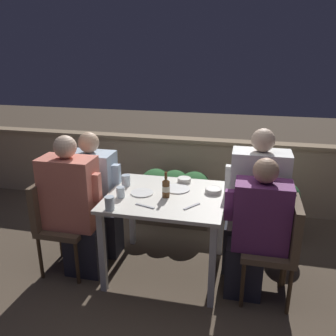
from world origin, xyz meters
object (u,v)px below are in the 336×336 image
at_px(chair_right_far, 275,222).
at_px(potted_plant, 283,205).
at_px(chair_left_far, 78,202).
at_px(chair_left_near, 56,217).
at_px(chair_right_near, 280,241).
at_px(person_coral_top, 74,208).
at_px(person_purple_stripe, 255,230).
at_px(beer_bottle, 166,188).
at_px(person_blue_shirt, 96,195).
at_px(person_white_polo, 254,205).

height_order(chair_right_far, potted_plant, chair_right_far).
xyz_separation_m(chair_left_far, potted_plant, (1.97, 0.67, -0.13)).
relative_size(chair_left_near, chair_right_far, 1.00).
bearing_deg(chair_right_near, person_coral_top, -179.57).
relative_size(person_coral_top, chair_left_far, 1.48).
height_order(person_coral_top, chair_right_near, person_coral_top).
bearing_deg(chair_right_near, person_purple_stripe, -180.00).
bearing_deg(person_purple_stripe, person_coral_top, -179.52).
relative_size(chair_left_near, person_coral_top, 0.68).
distance_m(person_purple_stripe, beer_bottle, 0.79).
xyz_separation_m(chair_left_near, beer_bottle, (0.97, 0.14, 0.31)).
height_order(chair_right_near, person_purple_stripe, person_purple_stripe).
bearing_deg(beer_bottle, chair_right_near, -7.43).
distance_m(chair_right_near, chair_right_far, 0.33).
xyz_separation_m(person_blue_shirt, chair_right_far, (1.65, -0.00, -0.09)).
bearing_deg(chair_left_near, person_coral_top, -0.00).
xyz_separation_m(person_blue_shirt, chair_right_near, (1.67, -0.33, -0.09)).
xyz_separation_m(chair_left_far, person_blue_shirt, (0.19, 0.00, 0.09)).
bearing_deg(person_purple_stripe, chair_right_far, 62.32).
bearing_deg(person_blue_shirt, person_white_polo, -0.08).
distance_m(person_purple_stripe, chair_right_far, 0.37).
bearing_deg(chair_right_near, person_white_polo, 123.07).
height_order(person_white_polo, potted_plant, person_white_polo).
bearing_deg(person_purple_stripe, chair_right_near, 0.00).
xyz_separation_m(beer_bottle, potted_plant, (1.04, 0.87, -0.44)).
xyz_separation_m(person_coral_top, chair_right_near, (1.72, 0.01, -0.11)).
relative_size(person_blue_shirt, potted_plant, 1.91).
xyz_separation_m(person_coral_top, potted_plant, (1.82, 1.01, -0.24)).
height_order(person_blue_shirt, person_purple_stripe, person_blue_shirt).
xyz_separation_m(chair_left_near, chair_right_far, (1.89, 0.34, 0.00)).
height_order(chair_left_near, person_coral_top, person_coral_top).
relative_size(person_purple_stripe, chair_right_far, 1.38).
relative_size(person_white_polo, beer_bottle, 6.02).
distance_m(chair_left_near, person_purple_stripe, 1.72).
relative_size(chair_left_far, chair_right_near, 1.00).
xyz_separation_m(chair_right_near, chair_right_far, (-0.02, 0.32, 0.00)).
xyz_separation_m(person_white_polo, potted_plant, (0.32, 0.67, -0.27)).
bearing_deg(person_blue_shirt, chair_left_near, -125.05).
bearing_deg(person_blue_shirt, chair_left_far, 180.00).
distance_m(person_coral_top, chair_left_far, 0.39).
bearing_deg(potted_plant, chair_left_far, -161.29).
distance_m(chair_left_far, potted_plant, 2.08).
height_order(chair_left_far, chair_right_far, same).
xyz_separation_m(chair_left_near, person_purple_stripe, (1.71, 0.01, 0.07)).
bearing_deg(person_blue_shirt, beer_bottle, -15.62).
bearing_deg(potted_plant, person_coral_top, -151.11).
xyz_separation_m(chair_left_near, person_blue_shirt, (0.24, 0.34, 0.09)).
bearing_deg(beer_bottle, chair_right_far, 12.48).
height_order(chair_left_far, person_blue_shirt, person_blue_shirt).
bearing_deg(beer_bottle, person_purple_stripe, -9.33).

